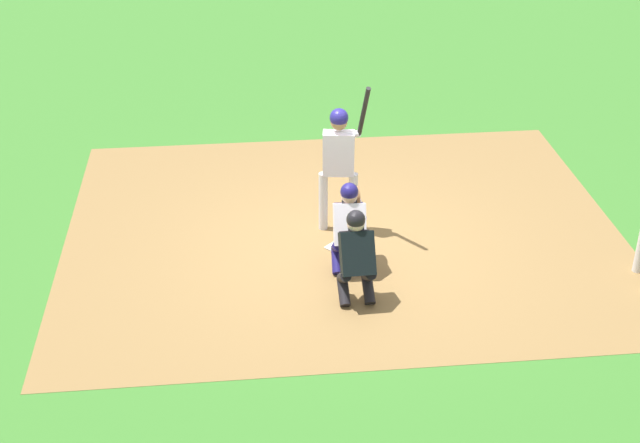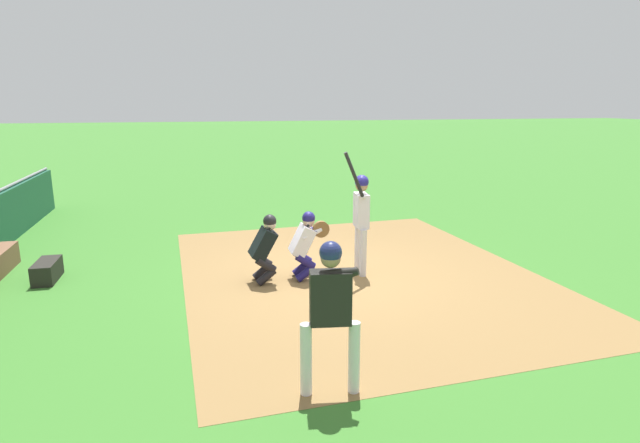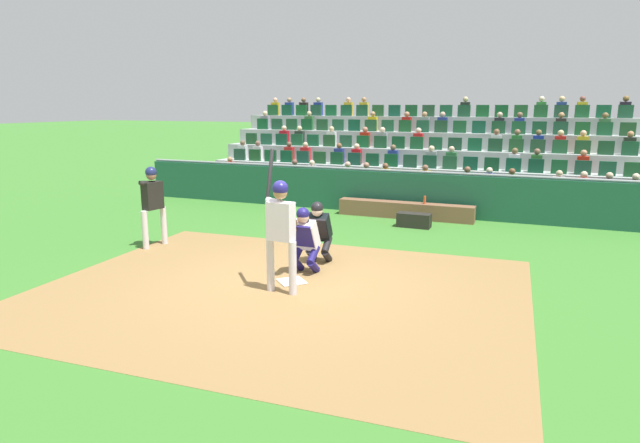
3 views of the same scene
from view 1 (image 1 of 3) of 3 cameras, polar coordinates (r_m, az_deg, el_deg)
ground_plane at (r=12.45m, az=1.69°, el=-1.71°), size 160.00×160.00×0.00m
infield_dirt_patch at (r=12.88m, az=1.49°, el=-0.54°), size 8.25×6.78×0.01m
home_plate_marker at (r=12.45m, az=1.69°, el=-1.65°), size 0.62×0.62×0.02m
batter_at_plate at (r=12.36m, az=1.27°, el=4.29°), size 0.67×0.59×2.35m
catcher_crouching at (r=11.63m, az=1.95°, el=-0.09°), size 0.46×0.71×1.28m
home_plate_umpire at (r=11.01m, az=2.38°, el=-2.10°), size 0.49×0.52×1.26m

